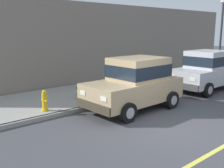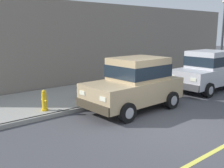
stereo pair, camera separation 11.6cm
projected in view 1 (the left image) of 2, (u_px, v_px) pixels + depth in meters
name	position (u px, v px, depth m)	size (l,w,h in m)	color
ground_plane	(173.00, 128.00, 7.90)	(80.00, 80.00, 0.00)	#424247
curb	(105.00, 104.00, 10.27)	(0.16, 64.00, 0.14)	gray
sidewalk	(79.00, 95.00, 11.60)	(3.60, 64.00, 0.14)	#99968E
car_tan_hatchback	(135.00, 83.00, 9.65)	(2.02, 3.84, 1.88)	tan
car_silver_hatchback	(206.00, 70.00, 12.79)	(1.99, 3.82, 1.88)	#BCBCC1
dog_black	(82.00, 91.00, 10.86)	(0.75, 0.27, 0.49)	black
fire_hydrant	(44.00, 101.00, 9.06)	(0.34, 0.24, 0.72)	gold
street_lamp	(221.00, 29.00, 15.89)	(0.36, 0.36, 4.42)	#2D2D33
building_facade	(123.00, 43.00, 15.70)	(0.50, 20.00, 4.23)	slate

